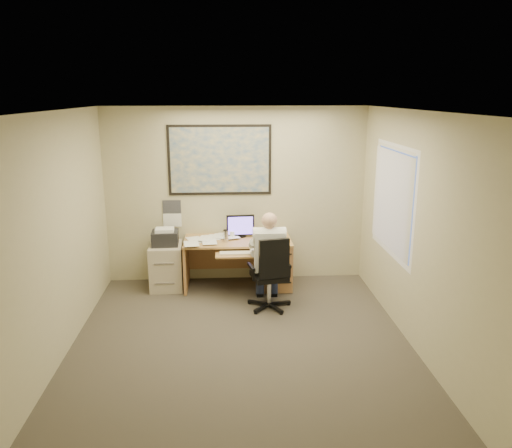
{
  "coord_description": "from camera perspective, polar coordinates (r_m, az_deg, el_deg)",
  "views": [
    {
      "loc": [
        -0.16,
        -5.31,
        2.88
      ],
      "look_at": [
        0.25,
        1.3,
        1.14
      ],
      "focal_mm": 35.0,
      "sensor_mm": 36.0,
      "label": 1
    }
  ],
  "objects": [
    {
      "name": "filing_cabinet",
      "position": [
        7.69,
        -10.21,
        -4.31
      ],
      "size": [
        0.51,
        0.6,
        0.94
      ],
      "rotation": [
        0.0,
        0.0,
        0.04
      ],
      "color": "#B7AB93",
      "rests_on": "ground"
    },
    {
      "name": "person",
      "position": [
        6.82,
        1.5,
        -4.19
      ],
      "size": [
        0.57,
        0.81,
        1.34
      ],
      "primitive_type": null,
      "rotation": [
        0.0,
        0.0,
        -0.01
      ],
      "color": "silver",
      "rests_on": "office_chair"
    },
    {
      "name": "desk",
      "position": [
        7.62,
        0.38,
        -3.92
      ],
      "size": [
        1.6,
        0.97,
        1.09
      ],
      "color": "#B2854C",
      "rests_on": "ground"
    },
    {
      "name": "world_map",
      "position": [
        7.6,
        -4.17,
        7.29
      ],
      "size": [
        1.56,
        0.03,
        1.06
      ],
      "primitive_type": "cube",
      "color": "#1E4C93",
      "rests_on": "room_shell"
    },
    {
      "name": "window_blinds",
      "position": [
        6.61,
        15.34,
        2.59
      ],
      "size": [
        0.06,
        1.4,
        1.3
      ],
      "primitive_type": null,
      "color": "beige",
      "rests_on": "room_shell"
    },
    {
      "name": "wall_calendar",
      "position": [
        7.8,
        -9.57,
        1.19
      ],
      "size": [
        0.28,
        0.01,
        0.42
      ],
      "primitive_type": "cube",
      "color": "white",
      "rests_on": "room_shell"
    },
    {
      "name": "room_shell",
      "position": [
        5.53,
        -1.78,
        -1.33
      ],
      "size": [
        4.0,
        4.5,
        2.7
      ],
      "color": "#3D372F",
      "rests_on": "ground"
    },
    {
      "name": "office_chair",
      "position": [
        6.87,
        1.46,
        -7.29
      ],
      "size": [
        0.73,
        0.73,
        1.04
      ],
      "rotation": [
        0.0,
        0.0,
        0.2
      ],
      "color": "black",
      "rests_on": "ground"
    }
  ]
}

